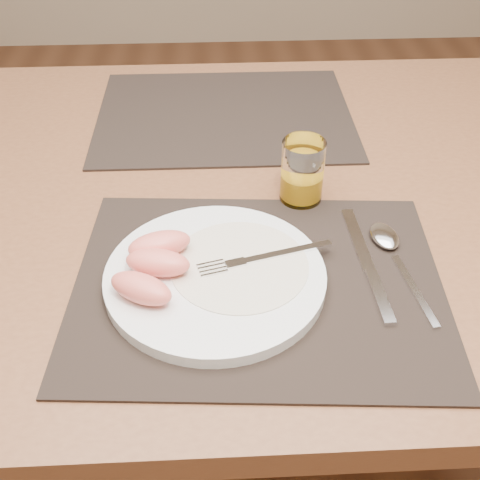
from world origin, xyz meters
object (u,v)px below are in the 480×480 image
object	(u,v)px
placemat_far	(225,115)
spoon	(389,243)
placemat_near	(258,284)
fork	(254,259)
juice_glass	(302,174)
knife	(370,271)
table	(237,228)
plate	(215,276)

from	to	relation	value
placemat_far	spoon	distance (m)	0.43
placemat_near	fork	distance (m)	0.03
juice_glass	knife	bearing A→B (deg)	-68.18
placemat_near	placemat_far	distance (m)	0.44
fork	spoon	xyz separation A→B (m)	(0.18, 0.04, -0.01)
table	plate	bearing A→B (deg)	-99.39
placemat_near	knife	xyz separation A→B (m)	(0.14, 0.01, 0.00)
plate	fork	world-z (taller)	fork
knife	spoon	distance (m)	0.06
placemat_far	fork	world-z (taller)	fork
fork	juice_glass	xyz separation A→B (m)	(0.08, 0.15, 0.02)
table	fork	xyz separation A→B (m)	(0.01, -0.20, 0.11)
table	placemat_near	size ratio (longest dim) A/B	3.11
plate	juice_glass	xyz separation A→B (m)	(0.13, 0.17, 0.03)
plate	knife	distance (m)	0.19
juice_glass	fork	bearing A→B (deg)	-117.01
fork	knife	world-z (taller)	fork
plate	spoon	size ratio (longest dim) A/B	1.41
table	spoon	xyz separation A→B (m)	(0.19, -0.16, 0.09)
placemat_far	spoon	size ratio (longest dim) A/B	2.34
table	placemat_near	world-z (taller)	placemat_near
table	placemat_near	xyz separation A→B (m)	(0.02, -0.22, 0.09)
knife	placemat_near	bearing A→B (deg)	-175.65
fork	spoon	distance (m)	0.18
placemat_far	plate	world-z (taller)	plate
placemat_near	knife	bearing A→B (deg)	4.35
knife	placemat_far	bearing A→B (deg)	111.42
table	placemat_far	xyz separation A→B (m)	(-0.01, 0.22, 0.09)
spoon	knife	bearing A→B (deg)	-125.42
plate	spoon	world-z (taller)	plate
juice_glass	table	bearing A→B (deg)	154.06
placemat_near	plate	distance (m)	0.05
spoon	juice_glass	size ratio (longest dim) A/B	2.09
placemat_far	spoon	world-z (taller)	spoon
knife	spoon	world-z (taller)	spoon
placemat_far	fork	size ratio (longest dim) A/B	2.60
placemat_near	fork	bearing A→B (deg)	99.31
table	placemat_near	bearing A→B (deg)	-85.60
spoon	juice_glass	bearing A→B (deg)	131.06
placemat_near	juice_glass	bearing A→B (deg)	67.09
spoon	placemat_far	bearing A→B (deg)	118.14
placemat_near	spoon	bearing A→B (deg)	18.83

